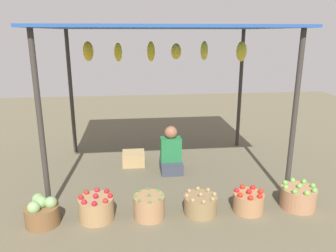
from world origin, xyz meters
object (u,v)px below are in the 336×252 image
Objects in this scene: basket_red_apples at (96,208)px; basket_potatoes at (200,204)px; vendor_person at (171,154)px; wooden_crate_near_vendor at (134,158)px; basket_green_chilies at (149,206)px; basket_red_tomatoes at (248,201)px; basket_cabbages at (42,212)px; basket_green_apples at (298,197)px.

basket_red_apples reaches higher than basket_potatoes.
vendor_person is 2.03× the size of wooden_crate_near_vendor.
basket_red_apples is 1.32m from basket_potatoes.
basket_green_chilies reaches higher than basket_potatoes.
basket_red_apples is 1.96m from basket_red_tomatoes.
basket_red_tomatoes is at bearing -0.96° from basket_red_apples.
vendor_person is at bearing -28.60° from wooden_crate_near_vendor.
basket_cabbages is at bearing -179.66° from basket_red_tomatoes.
basket_green_chilies is 1.76m from wooden_crate_near_vendor.
basket_cabbages is 1.04× the size of basket_green_chilies.
basket_green_chilies is (0.66, -0.04, -0.00)m from basket_red_apples.
basket_green_apples is at bearing -0.02° from basket_potatoes.
basket_cabbages is (-1.76, -1.42, -0.14)m from vendor_person.
vendor_person reaches higher than basket_potatoes.
vendor_person is 2.08m from basket_green_apples.
vendor_person is 1.77m from basket_red_apples.
basket_red_tomatoes is 2.28m from wooden_crate_near_vendor.
basket_red_tomatoes is at bearing -49.83° from wooden_crate_near_vendor.
basket_potatoes is 1.33m from basket_green_apples.
basket_cabbages is 2.09m from wooden_crate_near_vendor.
basket_potatoes is (1.97, 0.04, -0.04)m from basket_cabbages.
basket_cabbages reaches higher than wooden_crate_near_vendor.
basket_red_apples is at bearing 176.83° from basket_green_chilies.
basket_red_apples is at bearing 179.04° from basket_red_tomatoes.
basket_potatoes is at bearing -81.25° from vendor_person.
basket_potatoes is at bearing -64.10° from wooden_crate_near_vendor.
basket_potatoes is at bearing 178.22° from basket_red_tomatoes.
basket_cabbages reaches higher than basket_green_chilies.
basket_green_apples is at bearing 0.66° from basket_green_chilies.
basket_cabbages is 1.07× the size of wooden_crate_near_vendor.
basket_green_chilies is at bearing -107.76° from vendor_person.
basket_red_tomatoes is (1.96, -0.03, -0.02)m from basket_red_apples.
basket_red_tomatoes is at bearing 0.16° from basket_green_chilies.
vendor_person is at bearing 121.13° from basket_red_tomatoes.
basket_red_apples is 1.10× the size of basket_red_tomatoes.
basket_red_apples is (-1.11, -1.37, -0.15)m from vendor_person.
basket_green_chilies is 1.03× the size of wooden_crate_near_vendor.
vendor_person is 1.98× the size of basket_green_chilies.
basket_red_apples is at bearing 179.43° from basket_potatoes.
basket_potatoes is (0.66, 0.02, -0.02)m from basket_green_chilies.
basket_potatoes is at bearing 179.98° from basket_green_apples.
basket_cabbages is at bearing -141.04° from vendor_person.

